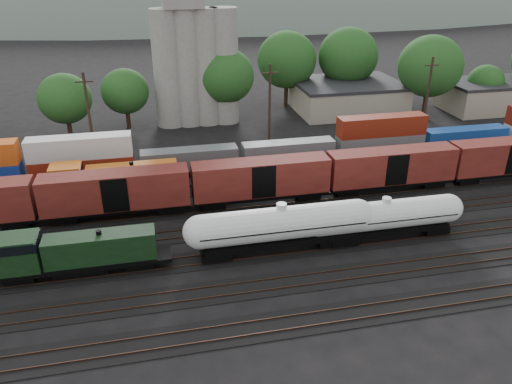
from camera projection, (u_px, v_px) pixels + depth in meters
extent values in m
plane|color=black|center=(205.00, 233.00, 50.02)|extent=(600.00, 600.00, 0.00)
cube|color=black|center=(229.00, 332.00, 36.77)|extent=(180.00, 3.20, 0.08)
cube|color=#382319|center=(231.00, 338.00, 36.11)|extent=(180.00, 0.08, 0.16)
cube|color=#382319|center=(228.00, 325.00, 37.37)|extent=(180.00, 0.08, 0.16)
cube|color=black|center=(219.00, 292.00, 41.18)|extent=(180.00, 3.20, 0.08)
cube|color=#382319|center=(221.00, 296.00, 40.52)|extent=(180.00, 0.08, 0.16)
cube|color=#382319|center=(218.00, 286.00, 41.78)|extent=(180.00, 0.08, 0.16)
cube|color=black|center=(211.00, 259.00, 45.59)|extent=(180.00, 3.20, 0.08)
cube|color=#382319|center=(212.00, 263.00, 44.92)|extent=(180.00, 0.08, 0.16)
cube|color=#382319|center=(210.00, 254.00, 46.19)|extent=(180.00, 0.08, 0.16)
cube|color=black|center=(205.00, 232.00, 50.00)|extent=(180.00, 3.20, 0.08)
cube|color=#382319|center=(206.00, 235.00, 49.33)|extent=(180.00, 0.08, 0.16)
cube|color=#382319|center=(204.00, 228.00, 50.60)|extent=(180.00, 0.08, 0.16)
cube|color=black|center=(199.00, 210.00, 54.41)|extent=(180.00, 3.20, 0.08)
cube|color=#382319|center=(200.00, 212.00, 53.74)|extent=(180.00, 0.08, 0.16)
cube|color=#382319|center=(198.00, 206.00, 55.00)|extent=(180.00, 0.08, 0.16)
cube|color=black|center=(194.00, 191.00, 58.81)|extent=(180.00, 3.20, 0.08)
cube|color=#382319|center=(195.00, 192.00, 58.15)|extent=(180.00, 0.08, 0.16)
cube|color=#382319|center=(194.00, 187.00, 59.41)|extent=(180.00, 0.08, 0.16)
cube|color=black|center=(190.00, 174.00, 63.22)|extent=(180.00, 3.20, 0.08)
cube|color=#382319|center=(191.00, 176.00, 62.55)|extent=(180.00, 0.08, 0.16)
cube|color=#382319|center=(190.00, 171.00, 63.82)|extent=(180.00, 0.08, 0.16)
cube|color=black|center=(81.00, 263.00, 42.92)|extent=(15.44, 2.63, 0.36)
cube|color=black|center=(81.00, 267.00, 43.10)|extent=(4.54, 2.00, 0.73)
cube|color=black|center=(101.00, 247.00, 42.67)|extent=(9.27, 2.18, 2.45)
cube|color=black|center=(19.00, 253.00, 41.31)|extent=(3.27, 2.63, 3.00)
cube|color=black|center=(17.00, 243.00, 40.90)|extent=(3.36, 2.73, 0.82)
cylinder|color=black|center=(99.00, 233.00, 42.08)|extent=(0.45, 0.45, 0.45)
cube|color=black|center=(21.00, 276.00, 42.23)|extent=(2.36, 1.82, 0.64)
cube|color=black|center=(140.00, 262.00, 44.13)|extent=(2.36, 1.82, 0.64)
cylinder|color=white|center=(281.00, 223.00, 45.57)|extent=(14.92, 3.07, 3.07)
sphere|color=white|center=(200.00, 232.00, 44.13)|extent=(3.07, 3.07, 3.07)
sphere|color=white|center=(358.00, 215.00, 47.00)|extent=(3.07, 3.07, 3.07)
cylinder|color=white|center=(282.00, 206.00, 44.81)|extent=(0.95, 0.95, 0.53)
cube|color=black|center=(281.00, 223.00, 45.57)|extent=(15.25, 3.22, 0.08)
cube|color=black|center=(281.00, 239.00, 46.30)|extent=(14.41, 2.33, 0.53)
cube|color=black|center=(216.00, 253.00, 45.40)|extent=(2.75, 2.12, 0.74)
cube|color=black|center=(342.00, 238.00, 47.74)|extent=(2.75, 2.12, 0.74)
cylinder|color=white|center=(385.00, 215.00, 47.66)|extent=(13.43, 2.77, 2.77)
sphere|color=white|center=(318.00, 222.00, 46.37)|extent=(2.77, 2.77, 2.77)
sphere|color=white|center=(448.00, 208.00, 48.95)|extent=(2.77, 2.77, 2.77)
cylinder|color=white|center=(387.00, 200.00, 46.98)|extent=(0.86, 0.86, 0.48)
cube|color=black|center=(385.00, 215.00, 47.66)|extent=(13.73, 2.90, 0.08)
cube|color=black|center=(383.00, 229.00, 48.32)|extent=(12.97, 2.10, 0.48)
cube|color=black|center=(329.00, 240.00, 47.51)|extent=(2.48, 1.91, 0.67)
cube|color=black|center=(434.00, 228.00, 49.62)|extent=(2.48, 1.91, 0.67)
cube|color=black|center=(116.00, 188.00, 56.60)|extent=(16.75, 2.70, 0.37)
cube|color=black|center=(116.00, 192.00, 56.78)|extent=(4.65, 2.05, 0.74)
cube|color=#C65B11|center=(133.00, 175.00, 56.37)|extent=(10.05, 2.23, 2.51)
cube|color=#C65B11|center=(67.00, 178.00, 54.89)|extent=(3.35, 2.70, 3.07)
cube|color=black|center=(66.00, 170.00, 54.47)|extent=(3.44, 2.79, 0.84)
cube|color=#C65B11|center=(46.00, 186.00, 54.74)|extent=(1.49, 2.23, 1.68)
cylinder|color=black|center=(131.00, 164.00, 55.76)|extent=(0.47, 0.47, 0.47)
cube|color=black|center=(67.00, 197.00, 55.83)|extent=(2.42, 1.86, 0.65)
cube|color=black|center=(164.00, 189.00, 57.89)|extent=(2.42, 1.86, 0.65)
cube|color=black|center=(118.00, 208.00, 52.28)|extent=(15.00, 2.60, 0.40)
cube|color=#5E1C16|center=(115.00, 190.00, 51.37)|extent=(15.00, 2.90, 3.80)
cube|color=black|center=(261.00, 194.00, 55.24)|extent=(15.00, 2.60, 0.40)
cube|color=#5E1C16|center=(261.00, 177.00, 54.33)|extent=(15.00, 2.90, 3.80)
cube|color=black|center=(389.00, 182.00, 58.19)|extent=(15.00, 2.60, 0.40)
cube|color=#5E1C16|center=(391.00, 165.00, 57.29)|extent=(15.00, 2.90, 3.80)
cube|color=black|center=(505.00, 171.00, 61.15)|extent=(15.00, 2.60, 0.40)
cube|color=#5E1C16|center=(509.00, 155.00, 60.25)|extent=(15.00, 2.90, 3.80)
cube|color=black|center=(190.00, 171.00, 63.02)|extent=(160.00, 2.60, 0.60)
cube|color=maroon|center=(83.00, 167.00, 59.88)|extent=(12.00, 2.40, 2.60)
cube|color=silver|center=(80.00, 147.00, 58.76)|extent=(12.00, 2.40, 2.60)
cube|color=#56595B|center=(190.00, 159.00, 62.34)|extent=(12.00, 2.40, 2.60)
cube|color=slate|center=(288.00, 151.00, 64.80)|extent=(12.00, 2.40, 2.60)
cube|color=slate|center=(380.00, 144.00, 67.26)|extent=(12.00, 2.40, 2.60)
cube|color=maroon|center=(382.00, 125.00, 66.14)|extent=(12.00, 2.40, 2.60)
cube|color=#154296|center=(465.00, 137.00, 69.72)|extent=(12.00, 2.40, 2.60)
cylinder|color=gray|center=(168.00, 69.00, 77.68)|extent=(4.40, 4.40, 18.00)
cylinder|color=gray|center=(187.00, 69.00, 78.25)|extent=(4.40, 4.40, 18.00)
cylinder|color=gray|center=(206.00, 68.00, 78.83)|extent=(4.40, 4.40, 18.00)
cylinder|color=gray|center=(225.00, 67.00, 79.41)|extent=(4.40, 4.40, 18.00)
cube|color=#9E937F|center=(347.00, 97.00, 88.29)|extent=(18.00, 14.00, 4.60)
cube|color=#232326|center=(348.00, 83.00, 87.19)|extent=(18.36, 14.28, 0.50)
cube|color=#9E937F|center=(489.00, 97.00, 88.68)|extent=(16.00, 10.00, 4.60)
cube|color=#232326|center=(492.00, 83.00, 87.58)|extent=(16.32, 10.20, 0.50)
cylinder|color=black|center=(70.00, 130.00, 74.82)|extent=(0.70, 0.70, 2.84)
ellipsoid|color=#25541F|center=(65.00, 99.00, 72.77)|extent=(7.70, 7.70, 7.30)
cylinder|color=black|center=(128.00, 119.00, 79.74)|extent=(0.70, 0.70, 2.71)
ellipsoid|color=#25541F|center=(125.00, 91.00, 77.77)|extent=(7.37, 7.37, 6.98)
cylinder|color=black|center=(226.00, 111.00, 82.92)|extent=(0.70, 0.70, 3.43)
ellipsoid|color=#25541F|center=(225.00, 76.00, 80.43)|extent=(9.32, 9.32, 8.83)
cylinder|color=black|center=(286.00, 96.00, 90.88)|extent=(0.70, 0.70, 3.84)
ellipsoid|color=#25541F|center=(287.00, 60.00, 88.09)|extent=(10.43, 10.43, 9.88)
cylinder|color=black|center=(345.00, 92.00, 92.79)|extent=(0.70, 0.70, 3.95)
ellipsoid|color=#25541F|center=(348.00, 56.00, 89.93)|extent=(10.72, 10.72, 10.15)
cylinder|color=black|center=(424.00, 105.00, 85.19)|extent=(0.70, 0.70, 3.90)
ellipsoid|color=#25541F|center=(430.00, 66.00, 82.36)|extent=(10.59, 10.59, 10.03)
cylinder|color=black|center=(481.00, 103.00, 89.04)|extent=(0.70, 0.70, 2.29)
ellipsoid|color=#25541F|center=(486.00, 82.00, 87.38)|extent=(6.23, 6.23, 5.90)
cylinder|color=black|center=(90.00, 119.00, 64.52)|extent=(0.36, 0.36, 12.00)
cube|color=black|center=(84.00, 82.00, 62.45)|extent=(2.20, 0.18, 0.18)
cylinder|color=black|center=(270.00, 108.00, 69.13)|extent=(0.36, 0.36, 12.00)
cube|color=black|center=(270.00, 73.00, 67.06)|extent=(2.20, 0.18, 0.18)
cylinder|color=black|center=(427.00, 98.00, 73.74)|extent=(0.36, 0.36, 12.00)
cube|color=black|center=(432.00, 65.00, 71.67)|extent=(2.20, 0.18, 0.18)
ellipsoid|color=#59665B|center=(220.00, 43.00, 296.71)|extent=(520.00, 286.00, 130.00)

